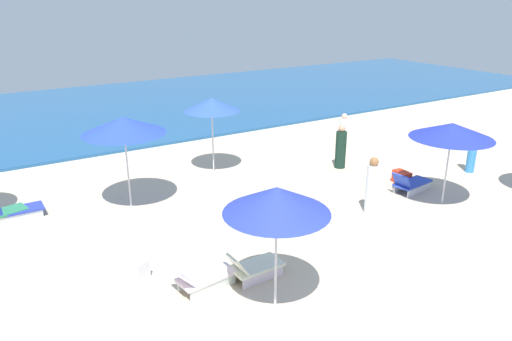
{
  "coord_description": "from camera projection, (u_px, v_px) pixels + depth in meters",
  "views": [
    {
      "loc": [
        -6.11,
        -3.93,
        5.99
      ],
      "look_at": [
        1.24,
        7.94,
        0.93
      ],
      "focal_mm": 34.4,
      "sensor_mm": 36.0,
      "label": 1
    }
  ],
  "objects": [
    {
      "name": "lounge_chair_4_1",
      "position": [
        15.0,
        210.0,
        13.75
      ],
      "size": [
        1.39,
        0.62,
        0.67
      ],
      "rotation": [
        0.0,
        0.0,
        1.57
      ],
      "color": "silver",
      "rests_on": "ground_plane"
    },
    {
      "name": "cooler_box_1",
      "position": [
        135.0,
        269.0,
        10.91
      ],
      "size": [
        0.59,
        0.66,
        0.42
      ],
      "primitive_type": "cube",
      "rotation": [
        0.0,
        0.0,
        2.06
      ],
      "color": "white",
      "rests_on": "ground_plane"
    },
    {
      "name": "beachgoer_2",
      "position": [
        472.0,
        153.0,
        17.2
      ],
      "size": [
        0.42,
        0.42,
        1.52
      ],
      "rotation": [
        0.0,
        0.0,
        5.32
      ],
      "color": "#358AD3",
      "rests_on": "ground_plane"
    },
    {
      "name": "beachgoer_1",
      "position": [
        341.0,
        148.0,
        17.64
      ],
      "size": [
        0.47,
        0.47,
        1.59
      ],
      "rotation": [
        0.0,
        0.0,
        4.45
      ],
      "color": "#163024",
      "rests_on": "ground_plane"
    },
    {
      "name": "umbrella_6",
      "position": [
        124.0,
        125.0,
        13.81
      ],
      "size": [
        2.37,
        2.37,
        2.72
      ],
      "color": "silver",
      "rests_on": "ground_plane"
    },
    {
      "name": "lounge_chair_0_0",
      "position": [
        411.0,
        184.0,
        15.6
      ],
      "size": [
        1.52,
        0.77,
        0.74
      ],
      "rotation": [
        0.0,
        0.0,
        1.7
      ],
      "color": "silver",
      "rests_on": "ground_plane"
    },
    {
      "name": "beachgoer_0",
      "position": [
        343.0,
        135.0,
        19.19
      ],
      "size": [
        0.35,
        0.35,
        1.62
      ],
      "rotation": [
        0.0,
        0.0,
        6.15
      ],
      "color": "white",
      "rests_on": "ground_plane"
    },
    {
      "name": "lounge_chair_1_1",
      "position": [
        202.0,
        278.0,
        10.44
      ],
      "size": [
        1.5,
        0.75,
        0.73
      ],
      "rotation": [
        0.0,
        0.0,
        1.69
      ],
      "color": "silver",
      "rests_on": "ground_plane"
    },
    {
      "name": "umbrella_3",
      "position": [
        212.0,
        105.0,
        16.69
      ],
      "size": [
        1.91,
        1.91,
        2.64
      ],
      "color": "silver",
      "rests_on": "ground_plane"
    },
    {
      "name": "lounge_chair_1_0",
      "position": [
        252.0,
        267.0,
        10.85
      ],
      "size": [
        1.33,
        0.66,
        0.78
      ],
      "rotation": [
        0.0,
        0.0,
        1.6
      ],
      "color": "silver",
      "rests_on": "ground_plane"
    },
    {
      "name": "cooler_box_2",
      "position": [
        402.0,
        177.0,
        16.34
      ],
      "size": [
        0.39,
        0.62,
        0.42
      ],
      "primitive_type": "cube",
      "rotation": [
        0.0,
        0.0,
        1.5
      ],
      "color": "red",
      "rests_on": "ground_plane"
    },
    {
      "name": "umbrella_1",
      "position": [
        277.0,
        200.0,
        9.18
      ],
      "size": [
        2.07,
        2.07,
        2.6
      ],
      "color": "silver",
      "rests_on": "ground_plane"
    },
    {
      "name": "beachgoer_3",
      "position": [
        372.0,
        187.0,
        13.93
      ],
      "size": [
        0.48,
        0.48,
        1.69
      ],
      "rotation": [
        0.0,
        0.0,
        5.74
      ],
      "color": "white",
      "rests_on": "ground_plane"
    },
    {
      "name": "umbrella_0",
      "position": [
        452.0,
        131.0,
        14.08
      ],
      "size": [
        2.39,
        2.39,
        2.5
      ],
      "color": "silver",
      "rests_on": "ground_plane"
    },
    {
      "name": "ocean",
      "position": [
        94.0,
        111.0,
        26.06
      ],
      "size": [
        60.0,
        15.28,
        0.12
      ],
      "primitive_type": "cube",
      "color": "#1F548A",
      "rests_on": "ground_plane"
    }
  ]
}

